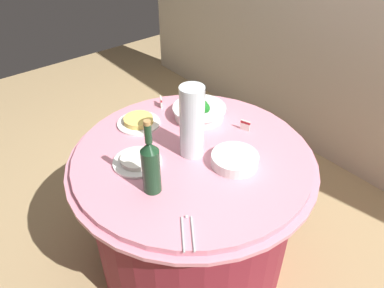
% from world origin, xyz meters
% --- Properties ---
extents(ground_plane, '(6.00, 6.00, 0.00)m').
position_xyz_m(ground_plane, '(0.00, 0.00, 0.00)').
color(ground_plane, tan).
extents(buffet_table, '(1.16, 1.16, 0.74)m').
position_xyz_m(buffet_table, '(0.00, 0.00, 0.38)').
color(buffet_table, maroon).
rests_on(buffet_table, ground_plane).
extents(broccoli_bowl, '(0.28, 0.28, 0.11)m').
position_xyz_m(broccoli_bowl, '(-0.21, 0.22, 0.79)').
color(broccoli_bowl, white).
rests_on(broccoli_bowl, buffet_table).
extents(plate_stack, '(0.21, 0.21, 0.05)m').
position_xyz_m(plate_stack, '(0.18, 0.09, 0.77)').
color(plate_stack, white).
rests_on(plate_stack, buffet_table).
extents(wine_bottle, '(0.07, 0.07, 0.34)m').
position_xyz_m(wine_bottle, '(0.09, -0.28, 0.87)').
color(wine_bottle, '#193B22').
rests_on(wine_bottle, buffet_table).
extents(decorative_fruit_vase, '(0.11, 0.11, 0.34)m').
position_xyz_m(decorative_fruit_vase, '(-0.00, 0.00, 0.89)').
color(decorative_fruit_vase, silver).
rests_on(decorative_fruit_vase, buffet_table).
extents(serving_tongs, '(0.16, 0.13, 0.01)m').
position_xyz_m(serving_tongs, '(0.35, -0.31, 0.74)').
color(serving_tongs, silver).
rests_on(serving_tongs, buffet_table).
extents(food_plate_rice, '(0.22, 0.22, 0.03)m').
position_xyz_m(food_plate_rice, '(-0.10, -0.24, 0.75)').
color(food_plate_rice, white).
rests_on(food_plate_rice, buffet_table).
extents(food_plate_noodles, '(0.22, 0.22, 0.04)m').
position_xyz_m(food_plate_noodles, '(-0.36, -0.06, 0.76)').
color(food_plate_noodles, white).
rests_on(food_plate_noodles, buffet_table).
extents(label_placard_front, '(0.05, 0.03, 0.05)m').
position_xyz_m(label_placard_front, '(-0.43, 0.13, 0.77)').
color(label_placard_front, white).
rests_on(label_placard_front, buffet_table).
extents(label_placard_mid, '(0.05, 0.02, 0.05)m').
position_xyz_m(label_placard_mid, '(0.03, 0.32, 0.77)').
color(label_placard_mid, white).
rests_on(label_placard_mid, buffet_table).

